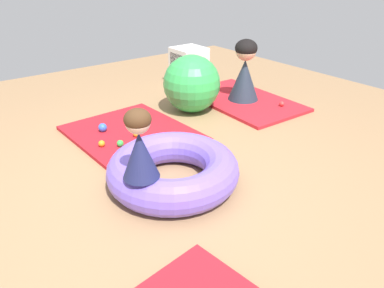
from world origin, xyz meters
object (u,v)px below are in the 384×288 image
Objects in this scene: child_in_navy at (139,145)px; adult_seated at (245,71)px; play_ball_yellow at (136,133)px; play_ball_blue at (103,127)px; play_ball_orange at (102,144)px; play_ball_green at (120,143)px; play_ball_red at (282,104)px; inflatable_cushion at (173,170)px; storage_cube at (188,67)px; exercise_ball_large at (192,84)px.

adult_seated is at bearing 2.89° from child_in_navy.
play_ball_blue reaches higher than play_ball_yellow.
child_in_navy is 2.58m from adult_seated.
play_ball_yellow is at bearing 88.51° from play_ball_orange.
adult_seated is 1.76m from play_ball_yellow.
play_ball_green is 1.07× the size of play_ball_red.
inflatable_cushion is 17.49× the size of play_ball_red.
play_ball_blue is 2.00m from storage_cube.
inflatable_cushion is 0.97m from play_ball_orange.
play_ball_yellow is at bearing 33.85° from play_ball_blue.
play_ball_blue is at bearing 51.48° from child_in_navy.
inflatable_cushion is at bearing -10.65° from play_ball_yellow.
play_ball_yellow is 0.41m from play_ball_blue.
play_ball_red is 0.68× the size of play_ball_blue.
play_ball_blue is 1.23m from exercise_ball_large.
inflatable_cushion is 16.87× the size of play_ball_orange.
exercise_ball_large reaches higher than storage_cube.
child_in_navy is 1.52m from play_ball_blue.
play_ball_blue reaches higher than play_ball_orange.
inflatable_cushion is 1.72m from exercise_ball_large.
adult_seated is at bearing 95.23° from play_ball_yellow.
play_ball_red is 1.95m from play_ball_yellow.
play_ball_blue is at bearing 153.29° from play_ball_orange.
play_ball_blue reaches higher than play_ball_green.
play_ball_green is at bearing 46.88° from child_in_navy.
adult_seated is 12.45× the size of play_ball_red.
inflatable_cushion reaches higher than play_ball_orange.
exercise_ball_large is (-0.31, 1.37, 0.28)m from play_ball_orange.
inflatable_cushion is 0.57m from child_in_navy.
play_ball_orange is 0.09× the size of exercise_ball_large.
storage_cube reaches higher than play_ball_green.
child_in_navy is 8.39× the size of play_ball_red.
exercise_ball_large is at bearing 16.79° from child_in_navy.
play_ball_orange is at bearing -91.49° from play_ball_yellow.
storage_cube is (-1.19, 1.96, 0.21)m from play_ball_orange.
child_in_navy is 2.08m from exercise_ball_large.
exercise_ball_large is at bearing 102.74° from play_ball_orange.
child_in_navy is at bearing -17.45° from play_ball_green.
play_ball_yellow is (-1.08, 0.55, -0.47)m from child_in_navy.
play_ball_yellow is 0.13× the size of storage_cube.
child_in_navy is at bearing -8.27° from play_ball_orange.
exercise_ball_large reaches higher than play_ball_orange.
adult_seated is at bearing 84.70° from play_ball_blue.
play_ball_yellow is at bearing -99.97° from play_ball_red.
play_ball_red is (0.24, 2.16, -0.00)m from play_ball_green.
child_in_navy is 8.10× the size of play_ball_orange.
play_ball_orange is (-0.11, -0.15, -0.00)m from play_ball_green.
exercise_ball_large is (-0.42, 1.22, 0.28)m from play_ball_green.
inflatable_cushion is at bearing -74.03° from play_ball_red.
adult_seated is at bearing 93.99° from play_ball_orange.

